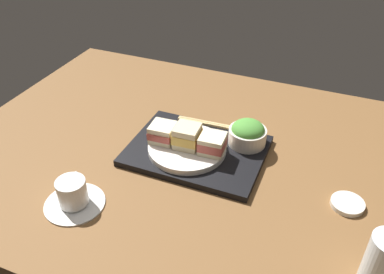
% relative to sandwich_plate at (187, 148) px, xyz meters
% --- Properties ---
extents(ground_plane, '(1.40, 1.00, 0.03)m').
position_rel_sandwich_plate_xyz_m(ground_plane, '(-0.03, -0.02, -0.04)').
color(ground_plane, brown).
extents(serving_tray, '(0.37, 0.27, 0.02)m').
position_rel_sandwich_plate_xyz_m(serving_tray, '(-0.02, -0.02, -0.02)').
color(serving_tray, black).
rests_on(serving_tray, ground_plane).
extents(sandwich_plate, '(0.21, 0.21, 0.02)m').
position_rel_sandwich_plate_xyz_m(sandwich_plate, '(0.00, 0.00, 0.00)').
color(sandwich_plate, white).
rests_on(sandwich_plate, serving_tray).
extents(sandwich_near, '(0.07, 0.07, 0.05)m').
position_rel_sandwich_plate_xyz_m(sandwich_near, '(-0.07, -0.00, 0.03)').
color(sandwich_near, beige).
rests_on(sandwich_near, sandwich_plate).
extents(sandwich_middle, '(0.07, 0.07, 0.06)m').
position_rel_sandwich_plate_xyz_m(sandwich_middle, '(0.00, -0.00, 0.04)').
color(sandwich_middle, beige).
rests_on(sandwich_middle, sandwich_plate).
extents(sandwich_far, '(0.07, 0.07, 0.05)m').
position_rel_sandwich_plate_xyz_m(sandwich_far, '(0.07, 0.00, 0.03)').
color(sandwich_far, beige).
rests_on(sandwich_far, sandwich_plate).
extents(salad_bowl, '(0.10, 0.10, 0.07)m').
position_rel_sandwich_plate_xyz_m(salad_bowl, '(-0.14, -0.09, 0.03)').
color(salad_bowl, silver).
rests_on(salad_bowl, serving_tray).
extents(chopsticks_pair, '(0.23, 0.03, 0.01)m').
position_rel_sandwich_plate_xyz_m(chopsticks_pair, '(-0.03, -0.14, -0.00)').
color(chopsticks_pair, tan).
rests_on(chopsticks_pair, serving_tray).
extents(coffee_cup, '(0.14, 0.14, 0.07)m').
position_rel_sandwich_plate_xyz_m(coffee_cup, '(0.18, 0.27, 0.00)').
color(coffee_cup, white).
rests_on(coffee_cup, ground_plane).
extents(drinking_glass, '(0.07, 0.07, 0.13)m').
position_rel_sandwich_plate_xyz_m(drinking_glass, '(-0.49, 0.23, 0.04)').
color(drinking_glass, silver).
rests_on(drinking_glass, ground_plane).
extents(small_sauce_dish, '(0.08, 0.08, 0.01)m').
position_rel_sandwich_plate_xyz_m(small_sauce_dish, '(-0.43, 0.03, -0.02)').
color(small_sauce_dish, silver).
rests_on(small_sauce_dish, ground_plane).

